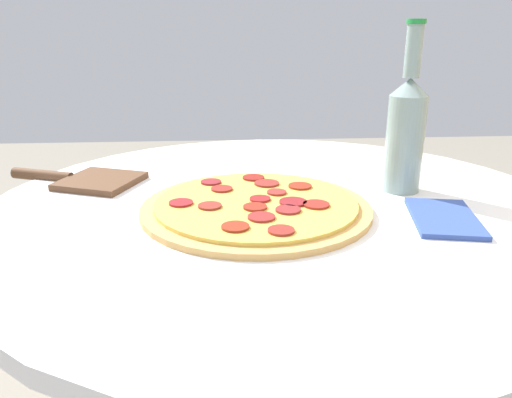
% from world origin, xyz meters
% --- Properties ---
extents(table, '(0.98, 0.98, 0.77)m').
position_xyz_m(table, '(0.00, 0.00, 0.56)').
color(table, white).
rests_on(table, ground_plane).
extents(pizza, '(0.36, 0.36, 0.02)m').
position_xyz_m(pizza, '(0.04, -0.04, 0.78)').
color(pizza, tan).
rests_on(pizza, table).
extents(beer_bottle, '(0.07, 0.07, 0.29)m').
position_xyz_m(beer_bottle, '(-0.05, 0.22, 0.88)').
color(beer_bottle, gray).
rests_on(beer_bottle, table).
extents(pizza_paddle, '(0.17, 0.27, 0.02)m').
position_xyz_m(pizza_paddle, '(-0.14, -0.35, 0.77)').
color(pizza_paddle, brown).
rests_on(pizza_paddle, table).
extents(napkin, '(0.17, 0.12, 0.01)m').
position_xyz_m(napkin, '(0.10, 0.24, 0.77)').
color(napkin, '#334C99').
rests_on(napkin, table).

